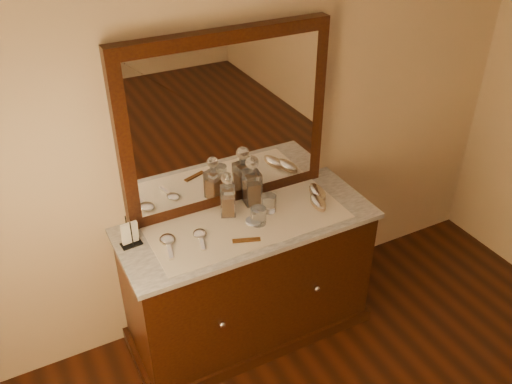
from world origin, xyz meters
The scene contains 18 objects.
dresser_cabinet centered at (0.00, 1.96, 0.41)m, with size 1.40×0.55×0.82m, color black.
dresser_plinth centered at (0.00, 1.96, 0.04)m, with size 1.46×0.59×0.08m, color black.
knob_left centered at (-0.30, 1.67, 0.45)m, with size 0.04×0.04×0.04m, color silver.
knob_right centered at (0.30, 1.67, 0.45)m, with size 0.04×0.04×0.04m, color silver.
marble_top centered at (0.00, 1.96, 0.83)m, with size 1.44×0.59×0.03m, color silver.
mirror_frame centered at (0.00, 2.20, 1.35)m, with size 1.20×0.08×1.00m, color black.
mirror_glass centered at (0.00, 2.17, 1.35)m, with size 1.06×0.01×0.86m, color white.
lace_runner centered at (0.00, 1.94, 0.85)m, with size 1.10×0.45×0.00m, color silver.
pin_dish centered at (0.02, 1.93, 0.86)m, with size 0.08×0.08×0.01m, color white.
comb centered at (-0.09, 1.80, 0.86)m, with size 0.15×0.03×0.01m, color brown.
napkin_rack centered at (-0.63, 2.05, 0.91)m, with size 0.11×0.07×0.16m.
decanter_left centered at (-0.07, 2.06, 0.96)m, with size 0.11×0.11×0.27m.
decanter_right centered at (0.10, 2.10, 0.97)m, with size 0.11×0.11×0.31m.
brush_near centered at (0.42, 1.90, 0.88)m, with size 0.10×0.18×0.05m.
brush_far centered at (0.48, 1.98, 0.88)m, with size 0.11×0.19×0.05m.
hand_mirror_outer centered at (-0.46, 1.97, 0.86)m, with size 0.10×0.22×0.02m.
hand_mirror_inner centered at (-0.29, 1.94, 0.86)m, with size 0.09×0.19×0.02m.
tumblers centered at (0.10, 1.95, 0.90)m, with size 0.20×0.17×0.10m.
Camera 1 is at (-1.08, -0.22, 2.62)m, focal length 37.99 mm.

